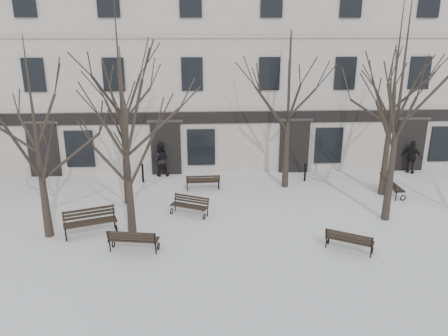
{
  "coord_description": "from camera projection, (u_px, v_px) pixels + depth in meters",
  "views": [
    {
      "loc": [
        -1.54,
        -14.94,
        7.74
      ],
      "look_at": [
        -0.62,
        3.0,
        1.9
      ],
      "focal_mm": 35.0,
      "sensor_mm": 36.0,
      "label": 1
    }
  ],
  "objects": [
    {
      "name": "pedestrian_c",
      "position": [
        410.0,
        173.0,
        24.16
      ],
      "size": [
        1.08,
        1.07,
        1.83
      ],
      "primitive_type": "imported",
      "rotation": [
        0.0,
        0.0,
        2.36
      ],
      "color": "black",
      "rests_on": "ground"
    },
    {
      "name": "bench_4",
      "position": [
        203.0,
        181.0,
        21.55
      ],
      "size": [
        1.67,
        0.66,
        0.83
      ],
      "rotation": [
        0.0,
        0.0,
        3.18
      ],
      "color": "black",
      "rests_on": "ground"
    },
    {
      "name": "tree_1",
      "position": [
        125.0,
        124.0,
        15.46
      ],
      "size": [
        4.97,
        4.97,
        7.1
      ],
      "color": "black",
      "rests_on": "ground"
    },
    {
      "name": "tree_0",
      "position": [
        33.0,
        117.0,
        15.48
      ],
      "size": [
        5.24,
        5.24,
        7.49
      ],
      "color": "black",
      "rests_on": "ground"
    },
    {
      "name": "tree_2",
      "position": [
        402.0,
        84.0,
        16.65
      ],
      "size": [
        6.33,
        6.33,
        9.04
      ],
      "color": "black",
      "rests_on": "ground"
    },
    {
      "name": "bench_5",
      "position": [
        391.0,
        185.0,
        20.96
      ],
      "size": [
        0.68,
        1.76,
        0.87
      ],
      "rotation": [
        0.0,
        0.0,
        1.59
      ],
      "color": "black",
      "rests_on": "ground"
    },
    {
      "name": "ground",
      "position": [
        244.0,
        239.0,
        16.66
      ],
      "size": [
        100.0,
        100.0,
        0.0
      ],
      "primitive_type": "plane",
      "color": "silver",
      "rests_on": "ground"
    },
    {
      "name": "bench_3",
      "position": [
        190.0,
        205.0,
        18.69
      ],
      "size": [
        1.71,
        1.21,
        0.82
      ],
      "rotation": [
        0.0,
        0.0,
        -0.43
      ],
      "color": "black",
      "rests_on": "ground"
    },
    {
      "name": "bench_1",
      "position": [
        133.0,
        239.0,
        15.6
      ],
      "size": [
        1.85,
        0.91,
        0.9
      ],
      "rotation": [
        0.0,
        0.0,
        2.99
      ],
      "color": "black",
      "rests_on": "ground"
    },
    {
      "name": "pedestrian_b",
      "position": [
        161.0,
        176.0,
        23.75
      ],
      "size": [
        0.93,
        0.74,
        1.84
      ],
      "primitive_type": "imported",
      "rotation": [
        0.0,
        0.0,
        3.19
      ],
      "color": "black",
      "rests_on": "ground"
    },
    {
      "name": "bollard_a",
      "position": [
        143.0,
        172.0,
        22.6
      ],
      "size": [
        0.13,
        0.13,
        1.01
      ],
      "color": "black",
      "rests_on": "ground"
    },
    {
      "name": "tree_5",
      "position": [
        289.0,
        93.0,
        20.69
      ],
      "size": [
        5.3,
        5.3,
        7.57
      ],
      "color": "black",
      "rests_on": "ground"
    },
    {
      "name": "bench_0",
      "position": [
        90.0,
        221.0,
        16.95
      ],
      "size": [
        2.08,
        1.33,
        1.0
      ],
      "rotation": [
        0.0,
        0.0,
        0.34
      ],
      "color": "black",
      "rests_on": "ground"
    },
    {
      "name": "tree_6",
      "position": [
        395.0,
        77.0,
        19.42
      ],
      "size": [
        6.25,
        6.25,
        8.94
      ],
      "color": "black",
      "rests_on": "ground"
    },
    {
      "name": "building",
      "position": [
        226.0,
        64.0,
        27.26
      ],
      "size": [
        40.4,
        10.2,
        11.4
      ],
      "color": "#B4AFA7",
      "rests_on": "ground"
    },
    {
      "name": "bollard_b",
      "position": [
        305.0,
        172.0,
        22.78
      ],
      "size": [
        0.12,
        0.12,
        0.97
      ],
      "color": "black",
      "rests_on": "ground"
    },
    {
      "name": "tree_4",
      "position": [
        120.0,
        82.0,
        18.42
      ],
      "size": [
        6.14,
        6.14,
        8.77
      ],
      "color": "black",
      "rests_on": "ground"
    },
    {
      "name": "bench_2",
      "position": [
        349.0,
        240.0,
        15.61
      ],
      "size": [
        1.73,
        1.34,
        0.84
      ],
      "rotation": [
        0.0,
        0.0,
        2.62
      ],
      "color": "black",
      "rests_on": "ground"
    }
  ]
}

